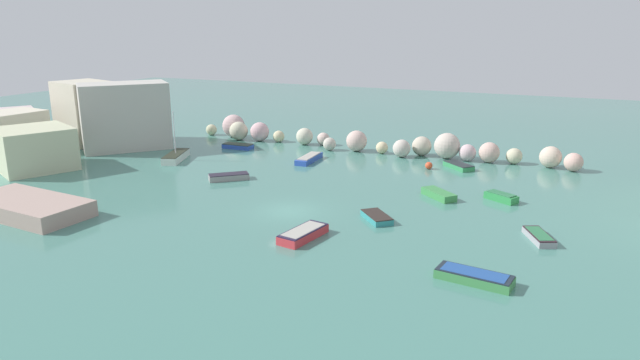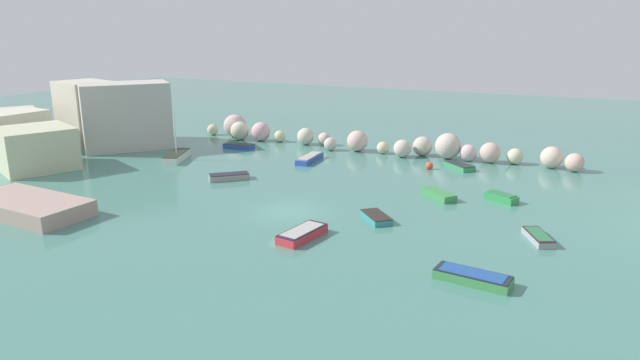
{
  "view_description": "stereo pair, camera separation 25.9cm",
  "coord_description": "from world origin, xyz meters",
  "px_view_note": "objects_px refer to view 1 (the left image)",
  "views": [
    {
      "loc": [
        18.47,
        -35.04,
        13.29
      ],
      "look_at": [
        0.0,
        5.4,
        1.0
      ],
      "focal_mm": 32.0,
      "sensor_mm": 36.0,
      "label": 1
    },
    {
      "loc": [
        18.7,
        -34.93,
        13.29
      ],
      "look_at": [
        0.0,
        5.4,
        1.0
      ],
      "focal_mm": 32.0,
      "sensor_mm": 36.0,
      "label": 2
    }
  ],
  "objects_px": {
    "moored_boat_7": "(303,234)",
    "moored_boat_1": "(439,194)",
    "moored_boat_9": "(238,146)",
    "moored_boat_10": "(501,197)",
    "moored_boat_0": "(539,236)",
    "moored_boat_2": "(176,156)",
    "channel_buoy": "(429,166)",
    "moored_boat_3": "(474,277)",
    "stone_dock": "(28,207)",
    "moored_boat_5": "(459,166)",
    "moored_boat_6": "(309,158)",
    "moored_boat_8": "(377,217)",
    "moored_boat_4": "(229,177)"
  },
  "relations": [
    {
      "from": "stone_dock",
      "to": "moored_boat_10",
      "type": "xyz_separation_m",
      "value": [
        30.45,
        17.5,
        -0.28
      ]
    },
    {
      "from": "moored_boat_2",
      "to": "moored_boat_5",
      "type": "xyz_separation_m",
      "value": [
        26.42,
        8.44,
        -0.15
      ]
    },
    {
      "from": "moored_boat_1",
      "to": "moored_boat_2",
      "type": "bearing_deg",
      "value": -142.97
    },
    {
      "from": "moored_boat_7",
      "to": "moored_boat_1",
      "type": "bearing_deg",
      "value": -15.93
    },
    {
      "from": "channel_buoy",
      "to": "moored_boat_2",
      "type": "height_order",
      "value": "moored_boat_2"
    },
    {
      "from": "moored_boat_1",
      "to": "moored_boat_2",
      "type": "height_order",
      "value": "moored_boat_2"
    },
    {
      "from": "moored_boat_2",
      "to": "moored_boat_8",
      "type": "distance_m",
      "value": 25.71
    },
    {
      "from": "moored_boat_6",
      "to": "moored_boat_7",
      "type": "bearing_deg",
      "value": -158.73
    },
    {
      "from": "moored_boat_1",
      "to": "moored_boat_7",
      "type": "relative_size",
      "value": 0.8
    },
    {
      "from": "moored_boat_2",
      "to": "moored_boat_5",
      "type": "height_order",
      "value": "moored_boat_2"
    },
    {
      "from": "moored_boat_2",
      "to": "moored_boat_5",
      "type": "relative_size",
      "value": 1.56
    },
    {
      "from": "moored_boat_4",
      "to": "moored_boat_5",
      "type": "relative_size",
      "value": 1.04
    },
    {
      "from": "moored_boat_10",
      "to": "moored_boat_9",
      "type": "bearing_deg",
      "value": 14.48
    },
    {
      "from": "moored_boat_2",
      "to": "moored_boat_3",
      "type": "xyz_separation_m",
      "value": [
        32.1,
        -15.87,
        -0.09
      ]
    },
    {
      "from": "moored_boat_5",
      "to": "moored_boat_4",
      "type": "bearing_deg",
      "value": -102.15
    },
    {
      "from": "moored_boat_3",
      "to": "moored_boat_9",
      "type": "height_order",
      "value": "moored_boat_3"
    },
    {
      "from": "moored_boat_0",
      "to": "moored_boat_6",
      "type": "bearing_deg",
      "value": 34.12
    },
    {
      "from": "moored_boat_5",
      "to": "moored_boat_9",
      "type": "relative_size",
      "value": 0.97
    },
    {
      "from": "moored_boat_5",
      "to": "channel_buoy",
      "type": "bearing_deg",
      "value": -107.36
    },
    {
      "from": "moored_boat_6",
      "to": "moored_boat_10",
      "type": "bearing_deg",
      "value": -109.54
    },
    {
      "from": "stone_dock",
      "to": "channel_buoy",
      "type": "height_order",
      "value": "stone_dock"
    },
    {
      "from": "channel_buoy",
      "to": "moored_boat_0",
      "type": "xyz_separation_m",
      "value": [
        10.85,
        -15.02,
        -0.09
      ]
    },
    {
      "from": "channel_buoy",
      "to": "moored_boat_7",
      "type": "bearing_deg",
      "value": -97.81
    },
    {
      "from": "moored_boat_8",
      "to": "moored_boat_3",
      "type": "bearing_deg",
      "value": -174.73
    },
    {
      "from": "moored_boat_3",
      "to": "moored_boat_7",
      "type": "bearing_deg",
      "value": 177.37
    },
    {
      "from": "moored_boat_9",
      "to": "moored_boat_10",
      "type": "height_order",
      "value": "moored_boat_10"
    },
    {
      "from": "moored_boat_3",
      "to": "channel_buoy",
      "type": "bearing_deg",
      "value": 116.93
    },
    {
      "from": "moored_boat_6",
      "to": "moored_boat_0",
      "type": "bearing_deg",
      "value": -123.73
    },
    {
      "from": "stone_dock",
      "to": "moored_boat_3",
      "type": "height_order",
      "value": "stone_dock"
    },
    {
      "from": "stone_dock",
      "to": "moored_boat_10",
      "type": "bearing_deg",
      "value": 29.89
    },
    {
      "from": "channel_buoy",
      "to": "moored_boat_3",
      "type": "xyz_separation_m",
      "value": [
        8.18,
        -22.85,
        -0.05
      ]
    },
    {
      "from": "moored_boat_3",
      "to": "moored_boat_4",
      "type": "bearing_deg",
      "value": 160.18
    },
    {
      "from": "moored_boat_2",
      "to": "moored_boat_6",
      "type": "height_order",
      "value": "moored_boat_2"
    },
    {
      "from": "moored_boat_3",
      "to": "stone_dock",
      "type": "bearing_deg",
      "value": -168.99
    },
    {
      "from": "moored_boat_1",
      "to": "moored_boat_10",
      "type": "bearing_deg",
      "value": 55.44
    },
    {
      "from": "moored_boat_2",
      "to": "moored_boat_4",
      "type": "bearing_deg",
      "value": -135.31
    },
    {
      "from": "moored_boat_4",
      "to": "moored_boat_6",
      "type": "xyz_separation_m",
      "value": [
        3.4,
        9.17,
        0.01
      ]
    },
    {
      "from": "moored_boat_9",
      "to": "stone_dock",
      "type": "bearing_deg",
      "value": 83.81
    },
    {
      "from": "moored_boat_9",
      "to": "moored_boat_10",
      "type": "xyz_separation_m",
      "value": [
        28.82,
        -7.73,
        0.05
      ]
    },
    {
      "from": "moored_boat_1",
      "to": "moored_boat_5",
      "type": "distance_m",
      "value": 10.1
    },
    {
      "from": "stone_dock",
      "to": "moored_boat_0",
      "type": "xyz_separation_m",
      "value": [
        33.76,
        9.89,
        -0.33
      ]
    },
    {
      "from": "moored_boat_5",
      "to": "moored_boat_9",
      "type": "xyz_separation_m",
      "value": [
        -23.78,
        -1.14,
        0.01
      ]
    },
    {
      "from": "moored_boat_0",
      "to": "moored_boat_2",
      "type": "height_order",
      "value": "moored_boat_2"
    },
    {
      "from": "moored_boat_0",
      "to": "moored_boat_2",
      "type": "bearing_deg",
      "value": 51.5
    },
    {
      "from": "stone_dock",
      "to": "moored_boat_2",
      "type": "relative_size",
      "value": 1.84
    },
    {
      "from": "moored_boat_0",
      "to": "moored_boat_2",
      "type": "xyz_separation_m",
      "value": [
        -34.77,
        8.04,
        0.14
      ]
    },
    {
      "from": "channel_buoy",
      "to": "moored_boat_1",
      "type": "distance_m",
      "value": 9.13
    },
    {
      "from": "moored_boat_4",
      "to": "moored_boat_9",
      "type": "height_order",
      "value": "moored_boat_4"
    },
    {
      "from": "channel_buoy",
      "to": "moored_boat_8",
      "type": "distance_m",
      "value": 15.7
    },
    {
      "from": "channel_buoy",
      "to": "moored_boat_10",
      "type": "bearing_deg",
      "value": -44.53
    }
  ]
}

